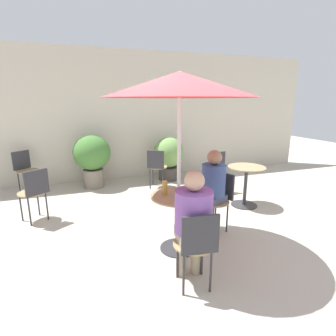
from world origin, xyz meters
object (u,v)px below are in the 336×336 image
at_px(bistro_chair_5, 34,190).
at_px(seated_person_1, 213,185).
at_px(umbrella, 180,85).
at_px(bistro_chair_1, 218,196).
at_px(beer_glass_1, 165,188).
at_px(cafe_table_near, 178,212).
at_px(bistro_chair_0, 197,243).
at_px(bistro_chair_4, 25,167).
at_px(seated_person_0, 193,218).
at_px(bistro_chair_2, 214,167).
at_px(cafe_table_far, 246,179).
at_px(beer_glass_0, 192,190).
at_px(potted_plant_1, 169,156).
at_px(potted_plant_0, 92,156).
at_px(bistro_chair_3, 157,165).

height_order(bistro_chair_5, seated_person_1, seated_person_1).
bearing_deg(umbrella, bistro_chair_1, 21.73).
distance_m(seated_person_1, beer_glass_1, 0.77).
bearing_deg(cafe_table_near, bistro_chair_5, 141.55).
xyz_separation_m(bistro_chair_0, bistro_chair_4, (-2.09, 3.86, 0.00)).
height_order(bistro_chair_0, seated_person_0, seated_person_0).
bearing_deg(bistro_chair_2, beer_glass_1, 37.70).
distance_m(bistro_chair_1, seated_person_1, 0.24).
height_order(cafe_table_far, beer_glass_0, beer_glass_0).
relative_size(cafe_table_far, umbrella, 0.34).
relative_size(bistro_chair_0, bistro_chair_4, 1.00).
bearing_deg(potted_plant_1, bistro_chair_5, -150.49).
height_order(beer_glass_1, umbrella, umbrella).
bearing_deg(bistro_chair_4, potted_plant_0, -43.45).
height_order(bistro_chair_2, potted_plant_0, potted_plant_0).
relative_size(bistro_chair_1, beer_glass_1, 4.89).
bearing_deg(bistro_chair_2, bistro_chair_0, 49.28).
bearing_deg(seated_person_1, bistro_chair_0, -56.66).
xyz_separation_m(bistro_chair_5, umbrella, (1.81, -1.44, 1.49)).
bearing_deg(potted_plant_1, umbrella, -106.91).
relative_size(cafe_table_far, bistro_chair_1, 0.85).
height_order(bistro_chair_1, bistro_chair_3, same).
bearing_deg(seated_person_0, beer_glass_1, -77.01).
height_order(cafe_table_near, bistro_chair_1, bistro_chair_1).
bearing_deg(seated_person_1, bistro_chair_5, -138.21).
bearing_deg(potted_plant_0, beer_glass_0, -72.03).
height_order(cafe_table_near, seated_person_1, seated_person_1).
height_order(cafe_table_near, potted_plant_0, potted_plant_0).
distance_m(bistro_chair_4, beer_glass_1, 3.64).
bearing_deg(bistro_chair_1, potted_plant_0, -171.07).
bearing_deg(bistro_chair_1, bistro_chair_2, 131.58).
relative_size(seated_person_1, beer_glass_1, 6.92).
xyz_separation_m(bistro_chair_3, umbrella, (-0.43, -2.38, 1.49)).
relative_size(bistro_chair_3, beer_glass_1, 4.89).
bearing_deg(bistro_chair_5, bistro_chair_0, 93.62).
bearing_deg(bistro_chair_3, bistro_chair_2, -178.37).
distance_m(seated_person_1, beer_glass_0, 0.58).
height_order(beer_glass_0, umbrella, umbrella).
bearing_deg(seated_person_0, potted_plant_1, -97.17).
relative_size(bistro_chair_3, bistro_chair_4, 1.00).
relative_size(bistro_chair_2, seated_person_0, 0.71).
bearing_deg(cafe_table_far, potted_plant_0, 141.43).
bearing_deg(bistro_chair_1, cafe_table_far, 103.83).
distance_m(cafe_table_far, seated_person_0, 2.38).
bearing_deg(bistro_chair_0, potted_plant_0, -70.50).
xyz_separation_m(beer_glass_1, umbrella, (0.15, -0.08, 1.21)).
bearing_deg(umbrella, bistro_chair_3, 79.89).
relative_size(beer_glass_1, umbrella, 0.08).
bearing_deg(bistro_chair_2, potted_plant_0, -34.63).
distance_m(bistro_chair_3, seated_person_0, 3.07).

